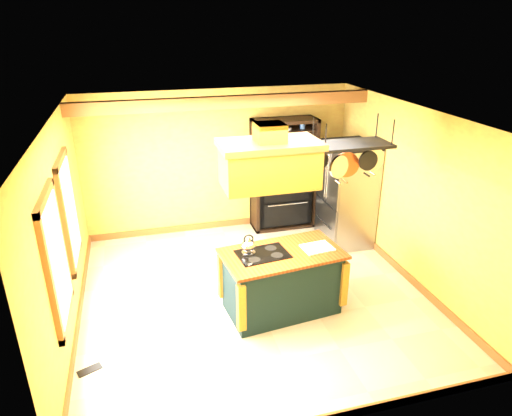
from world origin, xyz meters
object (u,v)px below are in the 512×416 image
refrigerator (346,196)px  hutch (283,185)px  kitchen_island (282,281)px  pot_rack (351,152)px  range_hood (269,162)px

refrigerator → hutch: bearing=132.2°
kitchen_island → hutch: size_ratio=0.80×
pot_rack → range_hood: bearing=-179.4°
kitchen_island → hutch: 2.91m
pot_rack → refrigerator: bearing=62.9°
range_hood → pot_rack: size_ratio=1.15×
kitchen_island → pot_rack: size_ratio=1.57×
hutch → kitchen_island: bearing=-108.5°
range_hood → refrigerator: bearing=41.4°
refrigerator → hutch: 1.32m
pot_rack → hutch: 3.07m
kitchen_island → pot_rack: (0.91, 0.01, 1.79)m
refrigerator → hutch: size_ratio=0.85×
pot_rack → kitchen_island: bearing=-179.3°
kitchen_island → range_hood: (-0.20, -0.00, 1.75)m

